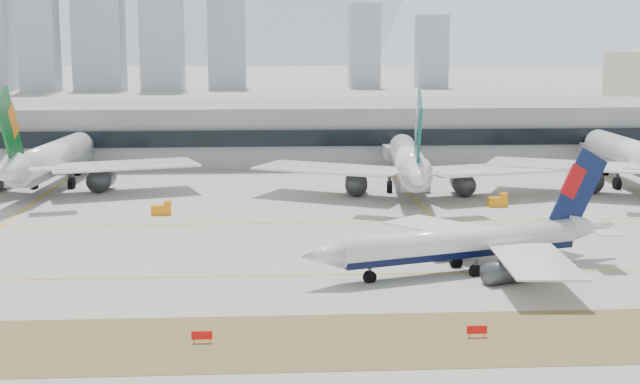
{
  "coord_description": "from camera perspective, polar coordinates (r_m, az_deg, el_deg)",
  "views": [
    {
      "loc": [
        -1.09,
        -122.26,
        31.53
      ],
      "look_at": [
        7.62,
        18.0,
        7.5
      ],
      "focal_mm": 50.0,
      "sensor_mm": 36.0,
      "label": 1
    }
  ],
  "objects": [
    {
      "name": "widebody_eva",
      "position": [
        197.9,
        -16.89,
        1.95
      ],
      "size": [
        65.88,
        64.58,
        23.53
      ],
      "rotation": [
        0.0,
        0.0,
        1.5
      ],
      "color": "white",
      "rests_on": "ground"
    },
    {
      "name": "widebody_china_air",
      "position": [
        200.59,
        19.78,
        1.96
      ],
      "size": [
        68.5,
        66.94,
        24.42
      ],
      "rotation": [
        0.0,
        0.0,
        1.53
      ],
      "color": "white",
      "rests_on": "ground"
    },
    {
      "name": "gse_b",
      "position": [
        165.2,
        -10.07,
        -1.08
      ],
      "size": [
        3.55,
        2.0,
        2.6
      ],
      "color": "orange",
      "rests_on": "ground"
    },
    {
      "name": "city_skyline",
      "position": [
        585.59,
        -14.23,
        11.2
      ],
      "size": [
        342.0,
        49.8,
        140.0
      ],
      "color": "#A0A7B6",
      "rests_on": "ground"
    },
    {
      "name": "ground",
      "position": [
        126.27,
        -2.96,
        -4.77
      ],
      "size": [
        3000.0,
        3000.0,
        0.0
      ],
      "primitive_type": "plane",
      "color": "#A6A39B",
      "rests_on": "ground"
    },
    {
      "name": "widebody_cathay",
      "position": [
        185.49,
        5.73,
        1.79
      ],
      "size": [
        64.78,
        63.67,
        23.19
      ],
      "rotation": [
        0.0,
        0.0,
        1.47
      ],
      "color": "white",
      "rests_on": "ground"
    },
    {
      "name": "hold_sign_right",
      "position": [
        97.94,
        10.01,
        -8.69
      ],
      "size": [
        2.2,
        0.15,
        1.35
      ],
      "color": "red",
      "rests_on": "ground"
    },
    {
      "name": "taxiing_airliner",
      "position": [
        124.36,
        9.67,
        -3.23
      ],
      "size": [
        47.93,
        40.71,
        16.57
      ],
      "rotation": [
        0.0,
        0.0,
        3.46
      ],
      "color": "white",
      "rests_on": "ground"
    },
    {
      "name": "terminal",
      "position": [
        238.32,
        -3.28,
        3.9
      ],
      "size": [
        280.0,
        43.1,
        15.0
      ],
      "color": "gray",
      "rests_on": "ground"
    },
    {
      "name": "gse_c",
      "position": [
        174.07,
        11.34,
        -0.57
      ],
      "size": [
        3.55,
        2.0,
        2.6
      ],
      "color": "orange",
      "rests_on": "ground"
    },
    {
      "name": "hold_sign_left",
      "position": [
        95.57,
        -7.57,
        -9.09
      ],
      "size": [
        2.2,
        0.15,
        1.35
      ],
      "color": "red",
      "rests_on": "ground"
    }
  ]
}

